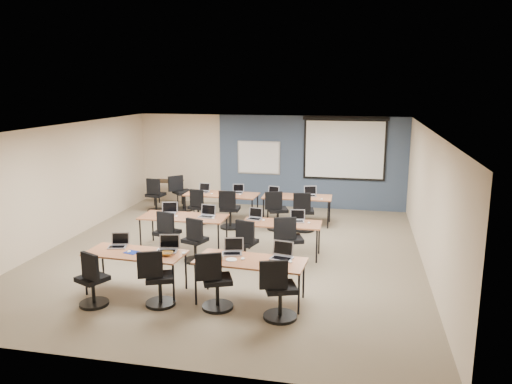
% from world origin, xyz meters
% --- Properties ---
extents(floor, '(8.00, 9.00, 0.02)m').
position_xyz_m(floor, '(0.00, 0.00, 0.00)').
color(floor, '#6B6354').
rests_on(floor, ground).
extents(ceiling, '(8.00, 9.00, 0.02)m').
position_xyz_m(ceiling, '(0.00, 0.00, 2.70)').
color(ceiling, white).
rests_on(ceiling, ground).
extents(wall_back, '(8.00, 0.04, 2.70)m').
position_xyz_m(wall_back, '(0.00, 4.50, 1.35)').
color(wall_back, beige).
rests_on(wall_back, ground).
extents(wall_front, '(8.00, 0.04, 2.70)m').
position_xyz_m(wall_front, '(0.00, -4.50, 1.35)').
color(wall_front, beige).
rests_on(wall_front, ground).
extents(wall_left, '(0.04, 9.00, 2.70)m').
position_xyz_m(wall_left, '(-4.00, 0.00, 1.35)').
color(wall_left, beige).
rests_on(wall_left, ground).
extents(wall_right, '(0.04, 9.00, 2.70)m').
position_xyz_m(wall_right, '(4.00, 0.00, 1.35)').
color(wall_right, beige).
rests_on(wall_right, ground).
extents(blue_accent_panel, '(5.50, 0.04, 2.70)m').
position_xyz_m(blue_accent_panel, '(1.25, 4.47, 1.35)').
color(blue_accent_panel, '#3D5977').
rests_on(blue_accent_panel, wall_back).
extents(whiteboard, '(1.28, 0.03, 0.98)m').
position_xyz_m(whiteboard, '(-0.30, 4.43, 1.45)').
color(whiteboard, silver).
rests_on(whiteboard, wall_back).
extents(projector_screen, '(2.40, 0.10, 1.82)m').
position_xyz_m(projector_screen, '(2.20, 4.41, 1.89)').
color(projector_screen, black).
rests_on(projector_screen, wall_back).
extents(training_table_front_left, '(1.73, 0.72, 0.73)m').
position_xyz_m(training_table_front_left, '(-1.10, -2.32, 0.68)').
color(training_table_front_left, brown).
rests_on(training_table_front_left, floor).
extents(training_table_front_right, '(1.83, 0.76, 0.73)m').
position_xyz_m(training_table_front_right, '(0.94, -2.29, 0.69)').
color(training_table_front_right, brown).
rests_on(training_table_front_right, floor).
extents(training_table_mid_left, '(1.90, 0.79, 0.73)m').
position_xyz_m(training_table_mid_left, '(-1.12, 0.15, 0.69)').
color(training_table_mid_left, olive).
rests_on(training_table_mid_left, floor).
extents(training_table_mid_right, '(1.66, 0.69, 0.73)m').
position_xyz_m(training_table_mid_right, '(1.09, 0.08, 0.68)').
color(training_table_mid_right, brown).
rests_on(training_table_mid_right, floor).
extents(training_table_back_left, '(1.93, 0.81, 0.73)m').
position_xyz_m(training_table_back_left, '(-0.92, 2.55, 0.69)').
color(training_table_back_left, '#915927').
rests_on(training_table_back_left, floor).
extents(training_table_back_right, '(1.78, 0.74, 0.73)m').
position_xyz_m(training_table_back_right, '(1.09, 2.66, 0.68)').
color(training_table_back_right, brown).
rests_on(training_table_back_right, floor).
extents(laptop_0, '(0.32, 0.27, 0.24)m').
position_xyz_m(laptop_0, '(-1.53, -2.10, 0.79)').
color(laptop_0, silver).
rests_on(laptop_0, training_table_front_left).
extents(mouse_0, '(0.06, 0.10, 0.04)m').
position_xyz_m(mouse_0, '(-1.21, -2.34, 0.74)').
color(mouse_0, white).
rests_on(mouse_0, training_table_front_left).
extents(task_chair_0, '(0.51, 0.48, 0.96)m').
position_xyz_m(task_chair_0, '(-1.54, -3.02, 0.40)').
color(task_chair_0, black).
rests_on(task_chair_0, floor).
extents(laptop_1, '(0.36, 0.31, 0.27)m').
position_xyz_m(laptop_1, '(-0.57, -2.13, 0.80)').
color(laptop_1, '#B4B4B4').
rests_on(laptop_1, training_table_front_left).
extents(mouse_1, '(0.09, 0.12, 0.04)m').
position_xyz_m(mouse_1, '(-0.25, -2.22, 0.74)').
color(mouse_1, white).
rests_on(mouse_1, training_table_front_left).
extents(task_chair_1, '(0.53, 0.50, 0.98)m').
position_xyz_m(task_chair_1, '(-0.51, -2.78, 0.40)').
color(task_chair_1, black).
rests_on(task_chair_1, floor).
extents(laptop_2, '(0.34, 0.29, 0.25)m').
position_xyz_m(laptop_2, '(0.57, -2.02, 0.79)').
color(laptop_2, '#A0A0AB').
rests_on(laptop_2, training_table_front_right).
extents(mouse_2, '(0.08, 0.11, 0.04)m').
position_xyz_m(mouse_2, '(0.81, -2.28, 0.74)').
color(mouse_2, white).
rests_on(mouse_2, training_table_front_right).
extents(task_chair_2, '(0.55, 0.52, 1.00)m').
position_xyz_m(task_chair_2, '(0.45, -2.71, 0.41)').
color(task_chair_2, black).
rests_on(task_chair_2, floor).
extents(laptop_3, '(0.36, 0.30, 0.27)m').
position_xyz_m(laptop_3, '(1.44, -2.08, 0.80)').
color(laptop_3, '#B6B6B6').
rests_on(laptop_3, training_table_front_right).
extents(mouse_3, '(0.06, 0.10, 0.03)m').
position_xyz_m(mouse_3, '(1.61, -2.26, 0.74)').
color(mouse_3, white).
rests_on(mouse_3, training_table_front_right).
extents(task_chair_3, '(0.55, 0.53, 1.01)m').
position_xyz_m(task_chair_3, '(1.52, -2.85, 0.42)').
color(task_chair_3, black).
rests_on(task_chair_3, floor).
extents(laptop_4, '(0.35, 0.30, 0.27)m').
position_xyz_m(laptop_4, '(-1.51, 0.24, 0.80)').
color(laptop_4, '#A1A1A8').
rests_on(laptop_4, training_table_mid_left).
extents(mouse_4, '(0.06, 0.10, 0.03)m').
position_xyz_m(mouse_4, '(-1.26, 0.08, 0.74)').
color(mouse_4, white).
rests_on(mouse_4, training_table_mid_left).
extents(task_chair_4, '(0.52, 0.51, 0.99)m').
position_xyz_m(task_chair_4, '(-1.29, -0.41, 0.41)').
color(task_chair_4, black).
rests_on(task_chair_4, floor).
extents(laptop_5, '(0.34, 0.29, 0.26)m').
position_xyz_m(laptop_5, '(-0.59, 0.23, 0.79)').
color(laptop_5, '#B2B2BE').
rests_on(laptop_5, training_table_mid_left).
extents(mouse_5, '(0.07, 0.10, 0.03)m').
position_xyz_m(mouse_5, '(-0.41, 0.08, 0.74)').
color(mouse_5, white).
rests_on(mouse_5, training_table_mid_left).
extents(task_chair_5, '(0.49, 0.48, 0.96)m').
position_xyz_m(task_chair_5, '(-0.57, -0.68, 0.39)').
color(task_chair_5, black).
rests_on(task_chair_5, floor).
extents(laptop_6, '(0.30, 0.26, 0.23)m').
position_xyz_m(laptop_6, '(0.48, 0.25, 0.79)').
color(laptop_6, '#B7B7C2').
rests_on(laptop_6, training_table_mid_right).
extents(mouse_6, '(0.07, 0.11, 0.03)m').
position_xyz_m(mouse_6, '(0.69, 0.16, 0.74)').
color(mouse_6, white).
rests_on(mouse_6, training_table_mid_right).
extents(task_chair_6, '(0.50, 0.49, 0.98)m').
position_xyz_m(task_chair_6, '(0.47, -0.66, 0.40)').
color(task_chair_6, black).
rests_on(task_chair_6, floor).
extents(laptop_7, '(0.31, 0.27, 0.24)m').
position_xyz_m(laptop_7, '(1.39, 0.26, 0.79)').
color(laptop_7, silver).
rests_on(laptop_7, training_table_mid_right).
extents(mouse_7, '(0.07, 0.10, 0.03)m').
position_xyz_m(mouse_7, '(1.66, 0.16, 0.74)').
color(mouse_7, white).
rests_on(mouse_7, training_table_mid_right).
extents(task_chair_7, '(0.57, 0.55, 1.03)m').
position_xyz_m(task_chair_7, '(1.32, -0.42, 0.43)').
color(task_chair_7, black).
rests_on(task_chair_7, floor).
extents(laptop_8, '(0.31, 0.26, 0.23)m').
position_xyz_m(laptop_8, '(-1.45, 2.66, 0.79)').
color(laptop_8, '#ACABB0').
rests_on(laptop_8, training_table_back_left).
extents(mouse_8, '(0.08, 0.11, 0.03)m').
position_xyz_m(mouse_8, '(-1.17, 2.45, 0.74)').
color(mouse_8, white).
rests_on(mouse_8, training_table_back_left).
extents(task_chair_8, '(0.46, 0.46, 0.95)m').
position_xyz_m(task_chair_8, '(-1.44, 2.09, 0.39)').
color(task_chair_8, black).
rests_on(task_chair_8, floor).
extents(laptop_9, '(0.30, 0.25, 0.23)m').
position_xyz_m(laptop_9, '(-0.53, 2.75, 0.79)').
color(laptop_9, '#BBBBBB').
rests_on(laptop_9, training_table_back_left).
extents(mouse_9, '(0.08, 0.11, 0.04)m').
position_xyz_m(mouse_9, '(-0.41, 2.53, 0.74)').
color(mouse_9, white).
rests_on(mouse_9, training_table_back_left).
extents(task_chair_9, '(0.53, 0.53, 1.00)m').
position_xyz_m(task_chair_9, '(-0.52, 1.84, 0.42)').
color(task_chair_9, black).
rests_on(task_chair_9, floor).
extents(laptop_10, '(0.30, 0.25, 0.23)m').
position_xyz_m(laptop_10, '(0.45, 2.66, 0.79)').
color(laptop_10, '#ADADBA').
rests_on(laptop_10, training_table_back_right).
extents(mouse_10, '(0.09, 0.11, 0.03)m').
position_xyz_m(mouse_10, '(0.69, 2.42, 0.74)').
color(mouse_10, white).
rests_on(mouse_10, training_table_back_right).
extents(task_chair_10, '(0.55, 0.53, 1.01)m').
position_xyz_m(task_chair_10, '(0.67, 1.97, 0.42)').
color(task_chair_10, black).
rests_on(task_chair_10, floor).
extents(laptop_11, '(0.33, 0.28, 0.25)m').
position_xyz_m(laptop_11, '(1.40, 2.78, 0.79)').
color(laptop_11, '#BBBBBD').
rests_on(laptop_11, training_table_back_right).
extents(mouse_11, '(0.07, 0.10, 0.03)m').
position_xyz_m(mouse_11, '(1.74, 2.42, 0.74)').
color(mouse_11, white).
rests_on(mouse_11, training_table_back_right).
extents(task_chair_11, '(0.53, 0.53, 1.00)m').
position_xyz_m(task_chair_11, '(1.34, 1.99, 0.42)').
color(task_chair_11, black).
rests_on(task_chair_11, floor).
extents(blue_mousepad, '(0.27, 0.24, 0.01)m').
position_xyz_m(blue_mousepad, '(-1.16, -2.34, 0.73)').
color(blue_mousepad, navy).
rests_on(blue_mousepad, training_table_front_left).
extents(snack_bowl, '(0.23, 0.23, 0.05)m').
position_xyz_m(snack_bowl, '(-0.50, -2.35, 0.76)').
color(snack_bowl, brown).
rests_on(snack_bowl, training_table_front_left).
extents(snack_plate, '(0.19, 0.19, 0.01)m').
position_xyz_m(snack_plate, '(0.63, -2.35, 0.74)').
color(snack_plate, white).
rests_on(snack_plate, training_table_front_right).
extents(coffee_cup, '(0.06, 0.06, 0.05)m').
position_xyz_m(coffee_cup, '(0.48, -2.38, 0.77)').
color(coffee_cup, silver).
rests_on(coffee_cup, snack_plate).
extents(utility_table, '(0.86, 0.48, 0.75)m').
position_xyz_m(utility_table, '(-2.99, 3.90, 0.65)').
color(utility_table, black).
rests_on(utility_table, floor).
extents(spare_chair_a, '(0.67, 0.56, 1.04)m').
position_xyz_m(spare_chair_a, '(-2.35, 3.35, 0.43)').
color(spare_chair_a, black).
rests_on(spare_chair_a, floor).
extents(spare_chair_b, '(0.51, 0.51, 0.99)m').
position_xyz_m(spare_chair_b, '(-3.03, 3.03, 0.41)').
color(spare_chair_b, black).
rests_on(spare_chair_b, floor).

